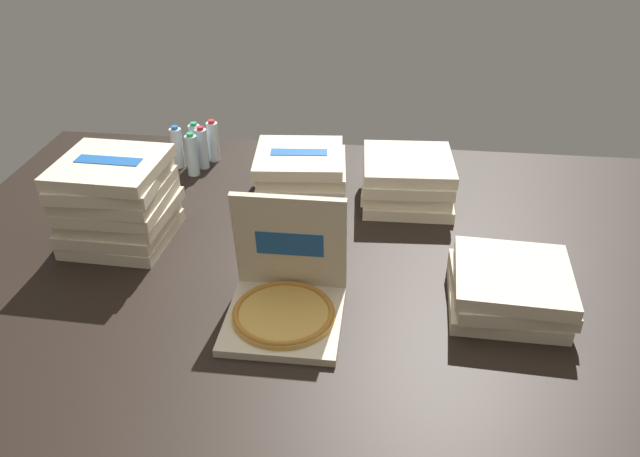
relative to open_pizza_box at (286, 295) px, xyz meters
name	(u,v)px	position (x,y,z in m)	size (l,w,h in m)	color
ground_plane	(325,277)	(0.11, 0.25, -0.09)	(3.20, 2.40, 0.02)	black
open_pizza_box	(286,295)	(0.00, 0.00, 0.00)	(0.39, 0.40, 0.41)	beige
pizza_stack_right_far	(301,172)	(-0.08, 0.89, 0.02)	(0.43, 0.43, 0.20)	beige
pizza_stack_left_mid	(509,288)	(0.75, 0.14, -0.01)	(0.41, 0.41, 0.15)	beige
pizza_stack_center_far	(117,200)	(-0.74, 0.41, 0.09)	(0.41, 0.42, 0.35)	beige
pizza_stack_center_near	(407,180)	(0.40, 0.87, 0.02)	(0.41, 0.42, 0.20)	beige
water_bottle_0	(196,144)	(-0.64, 1.14, 0.02)	(0.06, 0.06, 0.21)	silver
water_bottle_1	(213,141)	(-0.56, 1.18, 0.02)	(0.06, 0.06, 0.21)	white
water_bottle_2	(177,148)	(-0.71, 1.08, 0.02)	(0.06, 0.06, 0.21)	white
water_bottle_3	(192,155)	(-0.62, 1.01, 0.02)	(0.06, 0.06, 0.21)	silver
water_bottle_4	(202,148)	(-0.59, 1.09, 0.02)	(0.06, 0.06, 0.21)	silver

